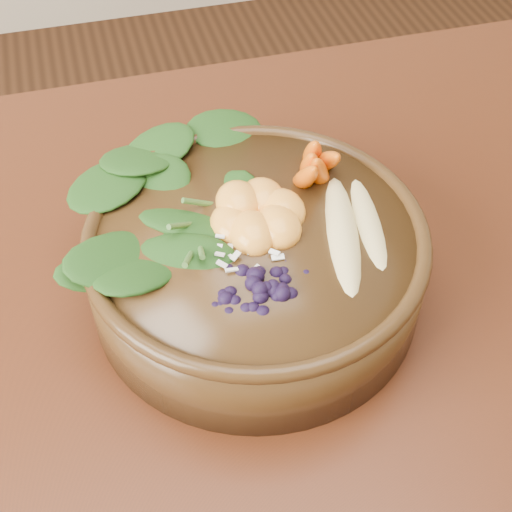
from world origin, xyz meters
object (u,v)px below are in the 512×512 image
(stoneware_bowl, at_px, (256,264))
(mandarin_cluster, at_px, (258,204))
(banana_halves, at_px, (357,216))
(blueberry_pile, at_px, (262,270))
(carrot_cluster, at_px, (314,135))
(dining_table, at_px, (239,448))
(kale_heap, at_px, (202,167))

(stoneware_bowl, xyz_separation_m, mandarin_cluster, (0.01, 0.02, 0.05))
(banana_halves, distance_m, blueberry_pile, 0.10)
(carrot_cluster, bearing_deg, dining_table, -111.38)
(carrot_cluster, height_order, blueberry_pile, carrot_cluster)
(dining_table, distance_m, blueberry_pile, 0.19)
(carrot_cluster, xyz_separation_m, blueberry_pile, (-0.08, -0.12, -0.02))
(kale_heap, distance_m, carrot_cluster, 0.09)
(dining_table, bearing_deg, kale_heap, 85.27)
(banana_halves, bearing_deg, carrot_cluster, 113.06)
(stoneware_bowl, distance_m, kale_heap, 0.09)
(carrot_cluster, height_order, mandarin_cluster, carrot_cluster)
(dining_table, distance_m, stoneware_bowl, 0.16)
(stoneware_bowl, xyz_separation_m, blueberry_pile, (-0.01, -0.06, 0.06))
(dining_table, xyz_separation_m, kale_heap, (0.01, 0.15, 0.19))
(carrot_cluster, distance_m, blueberry_pile, 0.14)
(kale_heap, xyz_separation_m, blueberry_pile, (0.02, -0.12, -0.00))
(carrot_cluster, height_order, banana_halves, carrot_cluster)
(kale_heap, distance_m, mandarin_cluster, 0.06)
(kale_heap, bearing_deg, mandarin_cluster, -55.80)
(dining_table, distance_m, mandarin_cluster, 0.21)
(dining_table, height_order, carrot_cluster, carrot_cluster)
(dining_table, relative_size, blueberry_pile, 12.67)
(blueberry_pile, bearing_deg, stoneware_bowl, 78.85)
(stoneware_bowl, distance_m, carrot_cluster, 0.12)
(carrot_cluster, bearing_deg, blueberry_pile, -109.55)
(carrot_cluster, bearing_deg, kale_heap, -169.49)
(kale_heap, bearing_deg, carrot_cluster, -3.50)
(banana_halves, bearing_deg, kale_heap, 156.45)
(kale_heap, distance_m, banana_halves, 0.13)
(stoneware_bowl, height_order, banana_halves, banana_halves)
(kale_heap, distance_m, blueberry_pile, 0.12)
(dining_table, relative_size, carrot_cluster, 21.22)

